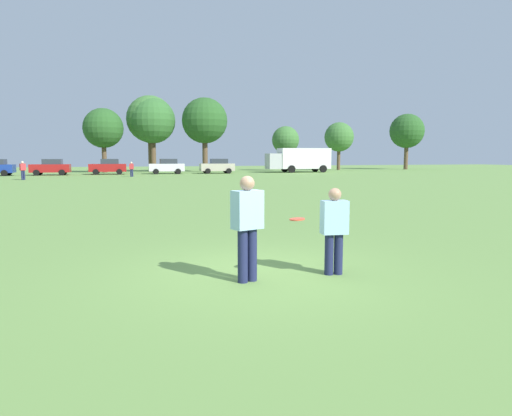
{
  "coord_description": "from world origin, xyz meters",
  "views": [
    {
      "loc": [
        -2.4,
        -7.82,
        2.15
      ],
      "look_at": [
        0.1,
        0.37,
        1.16
      ],
      "focal_mm": 31.76,
      "sensor_mm": 36.0,
      "label": 1
    }
  ],
  "objects_px": {
    "player_thrower": "(247,223)",
    "box_truck": "(299,159)",
    "parked_car_mid_right": "(108,167)",
    "parked_car_near_right": "(167,166)",
    "frisbee": "(297,219)",
    "bystander_far_jogger": "(132,168)",
    "player_defender": "(334,226)",
    "parked_car_center": "(51,167)",
    "parked_car_far_right": "(217,166)",
    "bystander_field_marshal": "(23,169)",
    "traffic_cone": "(248,208)"
  },
  "relations": [
    {
      "from": "frisbee",
      "to": "parked_car_center",
      "type": "height_order",
      "value": "parked_car_center"
    },
    {
      "from": "frisbee",
      "to": "parked_car_far_right",
      "type": "xyz_separation_m",
      "value": [
        8.92,
        48.1,
        -0.13
      ]
    },
    {
      "from": "player_defender",
      "to": "parked_car_center",
      "type": "height_order",
      "value": "parked_car_center"
    },
    {
      "from": "player_thrower",
      "to": "frisbee",
      "type": "height_order",
      "value": "player_thrower"
    },
    {
      "from": "parked_car_center",
      "to": "bystander_field_marshal",
      "type": "xyz_separation_m",
      "value": [
        -1.02,
        -10.31,
        0.03
      ]
    },
    {
      "from": "box_truck",
      "to": "player_thrower",
      "type": "bearing_deg",
      "value": -113.39
    },
    {
      "from": "player_defender",
      "to": "traffic_cone",
      "type": "xyz_separation_m",
      "value": [
        0.84,
        8.65,
        -0.66
      ]
    },
    {
      "from": "traffic_cone",
      "to": "bystander_field_marshal",
      "type": "height_order",
      "value": "bystander_field_marshal"
    },
    {
      "from": "parked_car_center",
      "to": "parked_car_mid_right",
      "type": "bearing_deg",
      "value": 4.42
    },
    {
      "from": "bystander_far_jogger",
      "to": "player_thrower",
      "type": "bearing_deg",
      "value": -89.07
    },
    {
      "from": "parked_car_center",
      "to": "parked_car_far_right",
      "type": "xyz_separation_m",
      "value": [
        19.1,
        -0.34,
        0.0
      ]
    },
    {
      "from": "traffic_cone",
      "to": "box_truck",
      "type": "xyz_separation_m",
      "value": [
        18.61,
        40.11,
        1.52
      ]
    },
    {
      "from": "player_thrower",
      "to": "player_defender",
      "type": "distance_m",
      "value": 1.64
    },
    {
      "from": "player_thrower",
      "to": "box_truck",
      "type": "xyz_separation_m",
      "value": [
        21.09,
        48.75,
        0.72
      ]
    },
    {
      "from": "parked_car_mid_right",
      "to": "parked_car_far_right",
      "type": "height_order",
      "value": "same"
    },
    {
      "from": "parked_car_mid_right",
      "to": "bystander_field_marshal",
      "type": "bearing_deg",
      "value": -123.65
    },
    {
      "from": "traffic_cone",
      "to": "parked_car_mid_right",
      "type": "height_order",
      "value": "parked_car_mid_right"
    },
    {
      "from": "player_defender",
      "to": "parked_car_mid_right",
      "type": "bearing_deg",
      "value": 95.55
    },
    {
      "from": "parked_car_near_right",
      "to": "bystander_far_jogger",
      "type": "distance_m",
      "value": 7.87
    },
    {
      "from": "frisbee",
      "to": "parked_car_mid_right",
      "type": "xyz_separation_m",
      "value": [
        -4.02,
        48.92,
        -0.13
      ]
    },
    {
      "from": "player_defender",
      "to": "parked_car_far_right",
      "type": "relative_size",
      "value": 0.37
    },
    {
      "from": "traffic_cone",
      "to": "parked_car_near_right",
      "type": "distance_m",
      "value": 39.82
    },
    {
      "from": "traffic_cone",
      "to": "bystander_far_jogger",
      "type": "height_order",
      "value": "bystander_far_jogger"
    },
    {
      "from": "frisbee",
      "to": "parked_car_near_right",
      "type": "distance_m",
      "value": 48.52
    },
    {
      "from": "parked_car_mid_right",
      "to": "frisbee",
      "type": "bearing_deg",
      "value": -85.3
    },
    {
      "from": "player_defender",
      "to": "bystander_far_jogger",
      "type": "bearing_deg",
      "value": 93.16
    },
    {
      "from": "player_defender",
      "to": "traffic_cone",
      "type": "bearing_deg",
      "value": 84.44
    },
    {
      "from": "traffic_cone",
      "to": "parked_car_center",
      "type": "xyz_separation_m",
      "value": [
        -11.75,
        39.79,
        0.69
      ]
    },
    {
      "from": "player_thrower",
      "to": "traffic_cone",
      "type": "distance_m",
      "value": 9.03
    },
    {
      "from": "traffic_cone",
      "to": "player_thrower",
      "type": "bearing_deg",
      "value": -105.98
    },
    {
      "from": "parked_car_center",
      "to": "parked_car_near_right",
      "type": "distance_m",
      "value": 12.93
    },
    {
      "from": "traffic_cone",
      "to": "parked_car_near_right",
      "type": "height_order",
      "value": "parked_car_near_right"
    },
    {
      "from": "traffic_cone",
      "to": "parked_car_center",
      "type": "relative_size",
      "value": 0.11
    },
    {
      "from": "traffic_cone",
      "to": "parked_car_center",
      "type": "bearing_deg",
      "value": 106.46
    },
    {
      "from": "parked_car_mid_right",
      "to": "bystander_far_jogger",
      "type": "bearing_deg",
      "value": -70.91
    },
    {
      "from": "parked_car_center",
      "to": "bystander_far_jogger",
      "type": "relative_size",
      "value": 2.72
    },
    {
      "from": "parked_car_mid_right",
      "to": "player_thrower",
      "type": "bearing_deg",
      "value": -86.36
    },
    {
      "from": "parked_car_mid_right",
      "to": "bystander_far_jogger",
      "type": "xyz_separation_m",
      "value": [
        2.44,
        -7.04,
        -0.04
      ]
    },
    {
      "from": "frisbee",
      "to": "parked_car_near_right",
      "type": "xyz_separation_m",
      "value": [
        2.75,
        48.45,
        -0.13
      ]
    },
    {
      "from": "frisbee",
      "to": "bystander_far_jogger",
      "type": "height_order",
      "value": "bystander_far_jogger"
    },
    {
      "from": "box_truck",
      "to": "traffic_cone",
      "type": "bearing_deg",
      "value": -114.89
    },
    {
      "from": "box_truck",
      "to": "bystander_field_marshal",
      "type": "relative_size",
      "value": 5.04
    },
    {
      "from": "player_thrower",
      "to": "parked_car_far_right",
      "type": "bearing_deg",
      "value": 78.46
    },
    {
      "from": "parked_car_mid_right",
      "to": "parked_car_near_right",
      "type": "relative_size",
      "value": 1.0
    },
    {
      "from": "player_defender",
      "to": "bystander_field_marshal",
      "type": "height_order",
      "value": "bystander_field_marshal"
    },
    {
      "from": "parked_car_center",
      "to": "bystander_far_jogger",
      "type": "xyz_separation_m",
      "value": [
        8.6,
        -6.57,
        -0.04
      ]
    },
    {
      "from": "parked_car_near_right",
      "to": "bystander_field_marshal",
      "type": "xyz_separation_m",
      "value": [
        -13.95,
        -10.32,
        0.03
      ]
    },
    {
      "from": "parked_car_mid_right",
      "to": "parked_car_far_right",
      "type": "bearing_deg",
      "value": -3.59
    },
    {
      "from": "box_truck",
      "to": "bystander_field_marshal",
      "type": "bearing_deg",
      "value": -161.29
    },
    {
      "from": "box_truck",
      "to": "parked_car_mid_right",
      "type": "bearing_deg",
      "value": 179.63
    }
  ]
}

